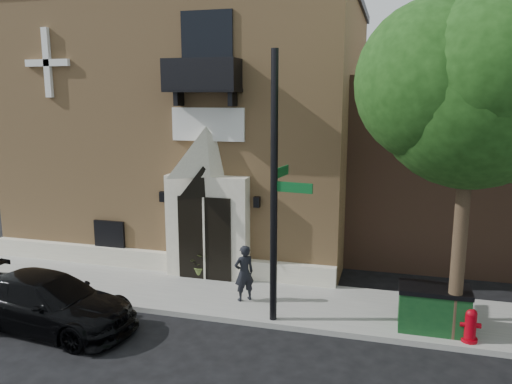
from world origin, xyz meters
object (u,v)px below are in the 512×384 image
Objects in this scene: street_sign at (275,190)px; pedestrian_near at (244,273)px; black_sedan at (48,302)px; dumpster at (433,308)px; fire_hydrant at (470,325)px.

pedestrian_near is at bearing 146.76° from street_sign.
black_sedan is 5.07m from pedestrian_near.
dumpster is 4.96m from pedestrian_near.
pedestrian_near is at bearing 171.06° from fire_hydrant.
pedestrian_near is (4.33, 2.62, 0.26)m from black_sedan.
black_sedan is at bearing -154.76° from street_sign.
street_sign is at bearing -179.39° from fire_hydrant.
fire_hydrant is at bearing 8.67° from street_sign.
fire_hydrant is 0.51× the size of pedestrian_near.
street_sign is 8.29× the size of fire_hydrant.
fire_hydrant is (10.05, 1.72, -0.13)m from black_sedan.
pedestrian_near is at bearing -53.02° from black_sedan.
fire_hydrant is at bearing -74.47° from black_sedan.
black_sedan is 2.96× the size of pedestrian_near.
black_sedan is at bearing -9.36° from pedestrian_near.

